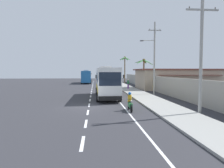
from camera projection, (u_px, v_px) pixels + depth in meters
ground_plane at (89, 107)px, 18.67m from camera, size 160.00×160.00×0.00m
sidewalk_kerb at (138, 94)px, 29.18m from camera, size 3.20×90.00×0.14m
lane_markings at (103, 91)px, 33.69m from camera, size 3.37×71.73×0.01m
boundary_wall at (156, 84)px, 33.40m from camera, size 0.24×60.00×2.50m
coach_bus_foreground at (107, 81)px, 25.34m from camera, size 2.90×10.66×3.95m
coach_bus_far_lane at (86, 76)px, 56.67m from camera, size 3.01×11.05×3.71m
motorcycle_beside_bus at (130, 103)px, 16.78m from camera, size 0.56×1.96×1.56m
pedestrian_near_kerb at (128, 84)px, 37.00m from camera, size 0.36×0.36×1.70m
utility_pole_nearest at (201, 51)px, 15.12m from camera, size 2.50×0.24×9.20m
utility_pole_mid at (154, 57)px, 28.15m from camera, size 2.95×0.24×10.14m
palm_nearest at (125, 64)px, 54.51m from camera, size 2.95×3.14×7.40m
palm_second at (144, 67)px, 36.98m from camera, size 3.45×3.73×5.63m
roadside_building at (180, 79)px, 38.26m from camera, size 16.37×9.23×3.76m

